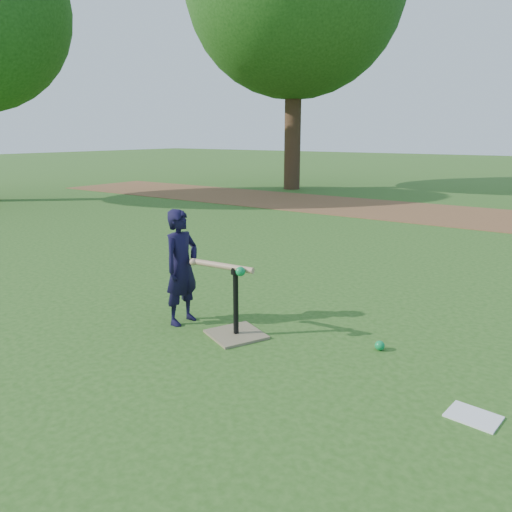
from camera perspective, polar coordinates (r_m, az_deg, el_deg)
The scene contains 7 objects.
ground at distance 4.47m, azimuth 3.70°, elevation -8.60°, with size 80.00×80.00×0.00m, color #285116.
dirt_strip at distance 11.37m, azimuth 23.92°, elevation 4.07°, with size 24.00×3.00×0.01m, color brown.
child at distance 4.56m, azimuth -8.50°, elevation -1.27°, with size 0.38×0.25×1.05m, color black.
wiffle_ball_ground at distance 4.20m, azimuth 13.96°, elevation -9.90°, with size 0.08×0.08×0.08m, color #0C8840.
clipboard at distance 3.50m, azimuth 23.59°, elevation -16.46°, with size 0.30×0.23×0.01m, color white.
batting_tee at distance 4.34m, azimuth -2.30°, elevation -7.73°, with size 0.57×0.57×0.61m.
swing_action at distance 4.22m, azimuth -3.78°, elevation -1.22°, with size 0.63×0.13×0.08m.
Camera 1 is at (2.13, -3.54, 1.70)m, focal length 35.00 mm.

